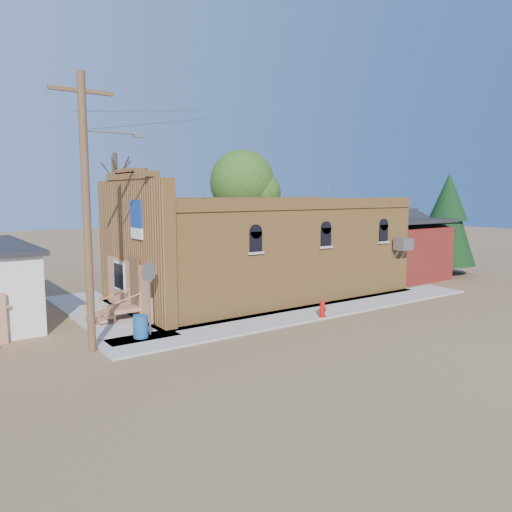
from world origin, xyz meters
TOP-DOWN VIEW (x-y plane):
  - ground at (0.00, 0.00)m, footprint 120.00×120.00m
  - sidewalk_south at (1.50, 0.90)m, footprint 19.00×2.20m
  - sidewalk_west at (-6.30, 6.00)m, footprint 2.60×10.00m
  - brick_bar at (1.64, 5.49)m, footprint 16.40×7.97m
  - red_shed at (11.50, 5.50)m, footprint 5.40×6.40m
  - utility_pole at (-8.14, 1.20)m, footprint 3.12×0.26m
  - tree_bare_near at (-3.00, 13.00)m, footprint 2.80×2.80m
  - tree_leafy at (6.00, 13.50)m, footprint 4.40×4.40m
  - evergreen_tree at (15.50, 4.00)m, footprint 3.60×3.60m
  - fire_hydrant at (1.03, -0.00)m, footprint 0.40×0.37m
  - stop_sign at (-5.94, 1.68)m, footprint 0.69×0.35m
  - trash_barrel at (-6.37, 1.50)m, footprint 0.56×0.56m

SIDE VIEW (x-z plane):
  - ground at x=0.00m, z-range 0.00..0.00m
  - sidewalk_south at x=1.50m, z-range 0.00..0.08m
  - sidewalk_west at x=-6.30m, z-range 0.00..0.08m
  - fire_hydrant at x=1.03m, z-range 0.08..0.77m
  - trash_barrel at x=-6.37m, z-range 0.08..0.90m
  - stop_sign at x=-5.94m, z-range 0.80..3.50m
  - red_shed at x=11.50m, z-range 0.12..4.42m
  - brick_bar at x=1.64m, z-range -0.81..5.49m
  - evergreen_tree at x=15.50m, z-range 0.46..6.96m
  - utility_pole at x=-8.14m, z-range 0.27..9.27m
  - tree_leafy at x=6.00m, z-range 1.86..10.01m
  - tree_bare_near at x=-3.00m, z-range 2.14..9.79m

